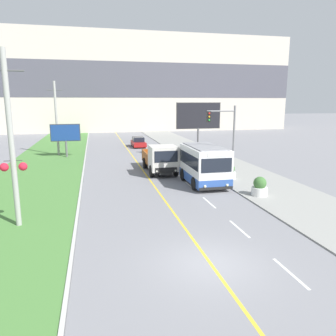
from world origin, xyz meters
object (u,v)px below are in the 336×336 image
at_px(utility_pole_far, 56,118).
at_px(utility_pole_near, 12,145).
at_px(car_distant, 138,142).
at_px(dump_truck, 161,160).
at_px(billboard_small, 65,134).
at_px(planter_round_second, 230,172).
at_px(city_bus, 204,165).
at_px(traffic_light_mast, 226,136).
at_px(planter_round_near, 260,187).
at_px(billboard_large, 198,117).

bearing_deg(utility_pole_far, utility_pole_near, -89.39).
relative_size(car_distant, utility_pole_far, 0.48).
bearing_deg(utility_pole_far, car_distant, 27.01).
distance_m(dump_truck, car_distant, 18.61).
xyz_separation_m(utility_pole_near, billboard_small, (0.81, 22.36, -1.56)).
bearing_deg(planter_round_second, city_bus, -157.12).
bearing_deg(dump_truck, city_bus, -60.85).
distance_m(traffic_light_mast, planter_round_near, 4.64).
height_order(utility_pole_near, billboard_small, utility_pole_near).
xyz_separation_m(utility_pole_far, traffic_light_mast, (14.08, -18.82, -0.56)).
bearing_deg(dump_truck, planter_round_near, -58.83).
bearing_deg(planter_round_near, utility_pole_near, -171.81).
height_order(car_distant, utility_pole_near, utility_pole_near).
bearing_deg(billboard_small, dump_truck, -51.60).
xyz_separation_m(city_bus, dump_truck, (-2.53, 4.54, -0.24)).
height_order(utility_pole_far, billboard_small, utility_pole_far).
distance_m(dump_truck, traffic_light_mast, 7.30).
distance_m(car_distant, planter_round_second, 22.53).
xyz_separation_m(billboard_small, planter_round_second, (14.37, -14.96, -2.13)).
relative_size(car_distant, utility_pole_near, 0.47).
bearing_deg(utility_pole_near, car_distant, 70.62).
distance_m(dump_truck, planter_round_near, 10.09).
height_order(utility_pole_near, planter_round_near, utility_pole_near).
height_order(dump_truck, traffic_light_mast, traffic_light_mast).
xyz_separation_m(city_bus, planter_round_near, (2.68, -4.08, -0.91)).
xyz_separation_m(dump_truck, traffic_light_mast, (3.85, -5.63, 2.60)).
distance_m(planter_round_near, planter_round_second, 5.21).
height_order(dump_truck, car_distant, dump_truck).
bearing_deg(traffic_light_mast, city_bus, 140.41).
height_order(traffic_light_mast, billboard_large, billboard_large).
height_order(utility_pole_far, planter_round_second, utility_pole_far).
bearing_deg(car_distant, billboard_large, -60.08).
relative_size(car_distant, billboard_small, 1.10).
bearing_deg(car_distant, planter_round_second, -77.57).
distance_m(utility_pole_far, planter_round_near, 27.00).
bearing_deg(dump_truck, utility_pole_far, 127.78).
xyz_separation_m(utility_pole_far, billboard_small, (1.07, -1.64, -1.73)).
bearing_deg(traffic_light_mast, car_distant, 98.18).
relative_size(city_bus, utility_pole_near, 0.61).
xyz_separation_m(car_distant, traffic_light_mast, (3.48, -24.22, 3.25)).
distance_m(car_distant, billboard_large, 12.36).
bearing_deg(traffic_light_mast, planter_round_second, 58.44).
xyz_separation_m(car_distant, planter_round_near, (4.84, -27.21, -0.02)).
height_order(city_bus, dump_truck, city_bus).
xyz_separation_m(utility_pole_far, planter_round_near, (15.44, -21.81, -3.84)).
bearing_deg(billboard_small, utility_pole_far, 123.06).
relative_size(city_bus, planter_round_second, 4.35).
bearing_deg(utility_pole_far, dump_truck, -52.22).
distance_m(traffic_light_mast, billboard_small, 21.58).
relative_size(city_bus, dump_truck, 0.81).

